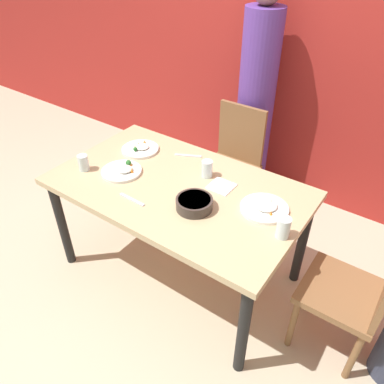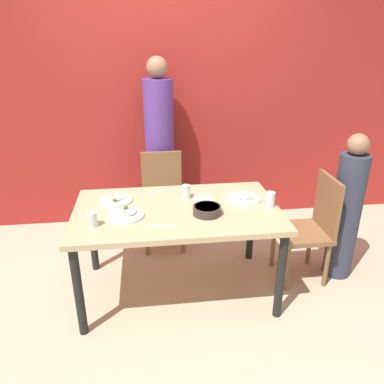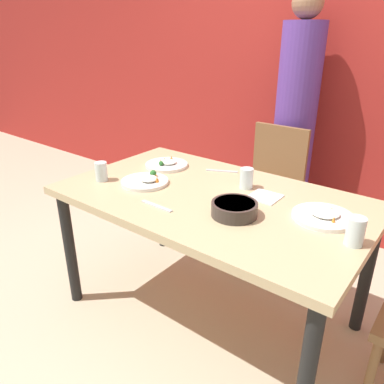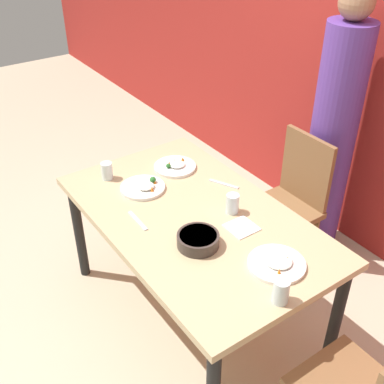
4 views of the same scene
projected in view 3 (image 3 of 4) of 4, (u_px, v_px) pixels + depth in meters
name	position (u px, v px, depth m)	size (l,w,h in m)	color
ground_plane	(209.00, 312.00, 2.11)	(10.00, 10.00, 0.00)	beige
wall_back	(327.00, 48.00, 2.55)	(10.00, 0.06, 2.70)	#A82823
dining_table	(211.00, 209.00, 1.85)	(1.49, 0.89, 0.72)	tan
chair_adult_spot	(269.00, 189.00, 2.53)	(0.40, 0.40, 0.88)	brown
person_adult	(294.00, 131.00, 2.62)	(0.28, 0.28, 1.72)	#5B3893
bowl_curry	(234.00, 209.00, 1.61)	(0.20, 0.20, 0.06)	#3D332D
plate_rice_adult	(323.00, 216.00, 1.59)	(0.26, 0.26, 0.04)	white
plate_rice_child	(146.00, 181.00, 1.96)	(0.25, 0.25, 0.05)	white
plate_noodles	(167.00, 164.00, 2.20)	(0.25, 0.25, 0.05)	white
glass_water_tall	(355.00, 231.00, 1.38)	(0.07, 0.07, 0.11)	silver
glass_water_short	(101.00, 171.00, 1.98)	(0.06, 0.06, 0.10)	silver
glass_water_center	(246.00, 178.00, 1.88)	(0.07, 0.07, 0.11)	silver
napkin_folded	(265.00, 197.00, 1.80)	(0.14, 0.14, 0.01)	white
fork_steel	(157.00, 206.00, 1.70)	(0.18, 0.03, 0.01)	silver
spoon_steel	(222.00, 171.00, 2.12)	(0.17, 0.10, 0.01)	silver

